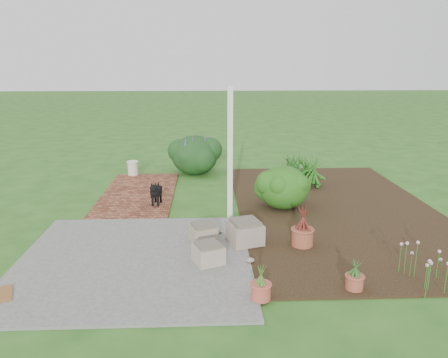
{
  "coord_description": "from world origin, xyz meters",
  "views": [
    {
      "loc": [
        -0.15,
        -7.89,
        2.91
      ],
      "look_at": [
        0.2,
        0.4,
        0.7
      ],
      "focal_mm": 35.0,
      "sensor_mm": 36.0,
      "label": 1
    }
  ],
  "objects_px": {
    "stone_trough_near": "(208,254)",
    "black_dog": "(156,192)",
    "cream_ceramic_urn": "(133,168)",
    "evergreen_shrub": "(284,186)"
  },
  "relations": [
    {
      "from": "stone_trough_near",
      "to": "black_dog",
      "type": "distance_m",
      "value": 2.97
    },
    {
      "from": "stone_trough_near",
      "to": "cream_ceramic_urn",
      "type": "distance_m",
      "value": 5.68
    },
    {
      "from": "stone_trough_near",
      "to": "black_dog",
      "type": "xyz_separation_m",
      "value": [
        -1.07,
        2.77,
        0.16
      ]
    },
    {
      "from": "stone_trough_near",
      "to": "black_dog",
      "type": "height_order",
      "value": "black_dog"
    },
    {
      "from": "stone_trough_near",
      "to": "cream_ceramic_urn",
      "type": "bearing_deg",
      "value": 110.13
    },
    {
      "from": "stone_trough_near",
      "to": "cream_ceramic_urn",
      "type": "xyz_separation_m",
      "value": [
        -1.95,
        5.33,
        0.05
      ]
    },
    {
      "from": "stone_trough_near",
      "to": "evergreen_shrub",
      "type": "relative_size",
      "value": 0.38
    },
    {
      "from": "cream_ceramic_urn",
      "to": "evergreen_shrub",
      "type": "distance_m",
      "value": 4.49
    },
    {
      "from": "stone_trough_near",
      "to": "black_dog",
      "type": "bearing_deg",
      "value": 111.13
    },
    {
      "from": "black_dog",
      "to": "cream_ceramic_urn",
      "type": "relative_size",
      "value": 1.56
    }
  ]
}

